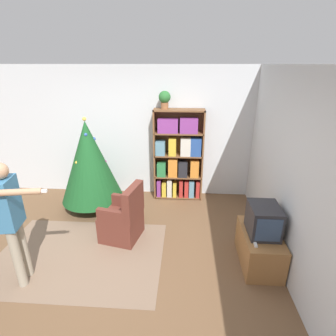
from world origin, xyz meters
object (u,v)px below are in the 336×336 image
at_px(armchair, 123,220).
at_px(potted_plant, 165,99).
at_px(christmas_tree, 89,162).
at_px(television, 264,220).
at_px(bookshelf, 179,158).
at_px(standing_person, 12,216).

bearing_deg(armchair, potted_plant, 172.01).
relative_size(armchair, potted_plant, 2.80).
bearing_deg(christmas_tree, television, -25.41).
xyz_separation_m(television, potted_plant, (-1.45, 1.90, 1.32)).
bearing_deg(television, potted_plant, 127.33).
xyz_separation_m(christmas_tree, armchair, (0.78, -0.87, -0.63)).
distance_m(television, christmas_tree, 3.09).
height_order(bookshelf, standing_person, bookshelf).
height_order(armchair, standing_person, standing_person).
bearing_deg(christmas_tree, armchair, -48.09).
bearing_deg(armchair, bookshelf, 162.71).
bearing_deg(television, standing_person, -170.39).
distance_m(christmas_tree, standing_person, 1.86).
bearing_deg(bookshelf, television, -58.28).
xyz_separation_m(standing_person, potted_plant, (1.61, 2.42, 1.05)).
distance_m(television, standing_person, 3.11).
relative_size(armchair, standing_person, 0.57).
height_order(television, armchair, armchair).
height_order(christmas_tree, armchair, christmas_tree).
bearing_deg(bookshelf, armchair, -119.85).
relative_size(bookshelf, potted_plant, 5.53).
height_order(bookshelf, potted_plant, potted_plant).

